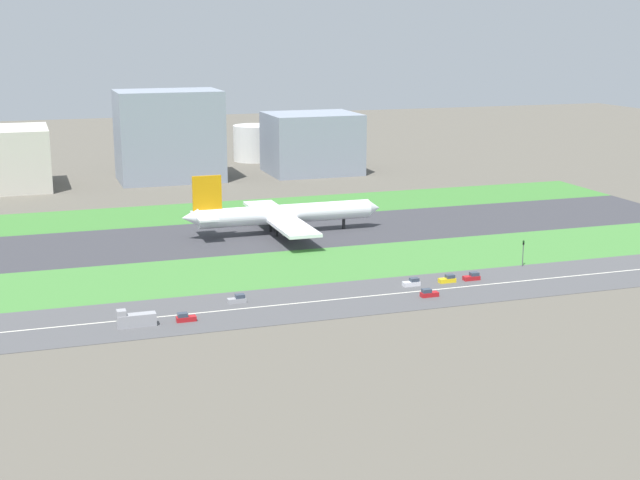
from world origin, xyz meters
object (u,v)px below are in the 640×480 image
at_px(fuel_tank_centre, 255,143).
at_px(airliner, 281,214).
at_px(car_2, 472,277).
at_px(fuel_tank_west, 194,146).
at_px(car_0, 429,293).
at_px(car_1, 448,279).
at_px(car_5, 238,299).
at_px(car_4, 412,283).
at_px(office_tower, 312,143).
at_px(hangar_building, 169,136).
at_px(car_3, 185,318).
at_px(truck_0, 135,319).
at_px(traffic_light, 523,251).

bearing_deg(fuel_tank_centre, airliner, -101.66).
height_order(car_2, fuel_tank_west, fuel_tank_west).
distance_m(airliner, car_0, 79.60).
distance_m(car_1, car_5, 55.25).
distance_m(car_2, car_4, 16.97).
bearing_deg(office_tower, hangar_building, 180.00).
bearing_deg(hangar_building, car_3, -98.36).
relative_size(car_3, fuel_tank_west, 0.24).
distance_m(airliner, hangar_building, 115.87).
relative_size(car_0, fuel_tank_west, 0.24).
relative_size(airliner, car_5, 14.77).
relative_size(car_1, truck_0, 0.52).
distance_m(car_4, fuel_tank_west, 227.47).
relative_size(truck_0, office_tower, 0.21).
bearing_deg(car_5, truck_0, -158.40).
xyz_separation_m(truck_0, traffic_light, (107.06, 17.99, 2.62)).
distance_m(truck_0, hangar_building, 196.72).
bearing_deg(traffic_light, office_tower, 91.38).
height_order(car_5, car_0, same).
distance_m(office_tower, fuel_tank_west, 63.74).
distance_m(car_5, car_4, 45.24).
relative_size(car_1, traffic_light, 0.61).
bearing_deg(car_5, car_3, -145.06).
distance_m(car_4, office_tower, 185.28).
relative_size(traffic_light, fuel_tank_centre, 0.34).
distance_m(hangar_building, fuel_tank_west, 49.90).
xyz_separation_m(truck_0, car_3, (10.94, 0.00, -0.75)).
distance_m(car_1, fuel_tank_centre, 227.26).
bearing_deg(car_3, airliner, -119.71).
relative_size(car_3, hangar_building, 0.10).
height_order(hangar_building, office_tower, hangar_building).
bearing_deg(traffic_light, truck_0, -170.46).
distance_m(airliner, fuel_tank_west, 159.04).
xyz_separation_m(car_1, car_2, (6.96, 0.00, 0.00)).
height_order(car_4, hangar_building, hangar_building).
relative_size(car_5, office_tower, 0.11).
height_order(car_4, traffic_light, traffic_light).
bearing_deg(car_2, car_5, 180.00).
bearing_deg(car_5, office_tower, 66.90).
bearing_deg(car_4, hangar_building, 99.77).
height_order(car_0, fuel_tank_centre, fuel_tank_centre).
relative_size(fuel_tank_west, fuel_tank_centre, 0.86).
xyz_separation_m(truck_0, office_tower, (102.88, 192.00, 11.67)).
xyz_separation_m(airliner, truck_0, (-55.45, -78.00, -4.56)).
bearing_deg(truck_0, car_3, -180.00).
bearing_deg(car_0, car_5, -12.49).
bearing_deg(fuel_tank_west, car_5, -98.21).
distance_m(car_0, fuel_tank_centre, 237.80).
bearing_deg(car_3, car_0, -180.00).
bearing_deg(car_2, car_4, 180.00).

